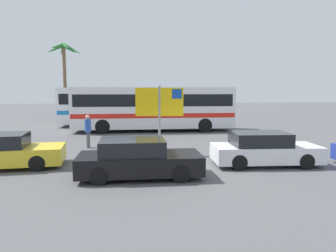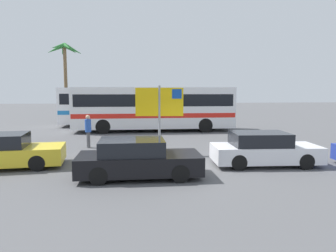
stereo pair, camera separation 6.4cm
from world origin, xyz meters
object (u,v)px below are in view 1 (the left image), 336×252
object	(u,v)px
car_yellow	(0,152)
car_black	(138,159)
ferry_sign	(160,105)
car_white	(264,149)
bus_front_coach	(153,107)
bus_rear_coach	(130,104)
pedestrian_by_bus	(88,129)

from	to	relation	value
car_yellow	car_black	xyz separation A→B (m)	(5.26, -1.89, -0.00)
ferry_sign	car_white	world-z (taller)	ferry_sign
car_black	bus_front_coach	bearing A→B (deg)	83.93
bus_rear_coach	car_white	world-z (taller)	bus_rear_coach
car_black	car_white	bearing A→B (deg)	13.96
bus_rear_coach	ferry_sign	distance (m)	12.44
ferry_sign	car_white	distance (m)	4.98
ferry_sign	car_yellow	world-z (taller)	ferry_sign
car_yellow	car_black	bearing A→B (deg)	-25.19
ferry_sign	car_black	world-z (taller)	ferry_sign
car_yellow	bus_rear_coach	bearing A→B (deg)	65.38
bus_front_coach	pedestrian_by_bus	size ratio (longest dim) A/B	6.71
car_yellow	ferry_sign	bearing A→B (deg)	11.12
bus_front_coach	car_black	bearing A→B (deg)	-96.32
car_white	pedestrian_by_bus	bearing A→B (deg)	150.70
ferry_sign	car_yellow	xyz separation A→B (m)	(-6.38, -1.90, -1.69)
ferry_sign	pedestrian_by_bus	distance (m)	4.37
car_black	pedestrian_by_bus	world-z (taller)	pedestrian_by_bus
bus_front_coach	car_yellow	size ratio (longest dim) A/B	2.44
bus_rear_coach	bus_front_coach	bearing A→B (deg)	-65.57
car_white	car_black	size ratio (longest dim) A/B	1.01
car_white	car_black	xyz separation A→B (m)	(-5.04, -1.23, 0.00)
bus_front_coach	ferry_sign	size ratio (longest dim) A/B	3.59
bus_rear_coach	car_white	xyz separation A→B (m)	(5.35, -14.90, -1.15)
ferry_sign	car_black	distance (m)	4.30
bus_rear_coach	pedestrian_by_bus	distance (m)	10.46
bus_rear_coach	pedestrian_by_bus	xyz separation A→B (m)	(-2.15, -10.21, -0.77)
bus_front_coach	car_black	distance (m)	12.55
car_white	car_black	world-z (taller)	same
bus_front_coach	car_yellow	bearing A→B (deg)	-122.21
bus_front_coach	ferry_sign	bearing A→B (deg)	-91.68
bus_front_coach	car_white	world-z (taller)	bus_front_coach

